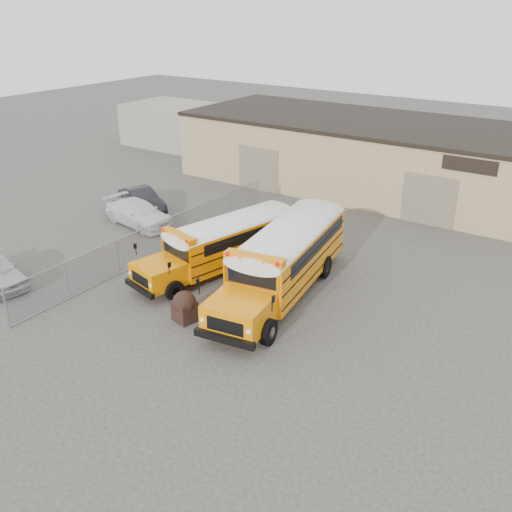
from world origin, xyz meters
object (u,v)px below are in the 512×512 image
Objects in this scene: tarp_bundle at (185,306)px; car_white at (139,213)px; school_bus_right at (331,212)px; car_dark at (142,200)px; school_bus_left at (301,214)px.

car_white reaches higher than tarp_bundle.
school_bus_right is 2.57× the size of car_dark.
school_bus_right is 11.30m from car_white.
car_white is 2.56m from car_dark.
car_white is at bearing -119.74° from car_dark.
car_white is at bearing -159.41° from school_bus_right.
school_bus_left is 9.67m from car_white.
car_dark is (-11.15, 8.83, 0.00)m from tarp_bundle.
school_bus_left is 1.89× the size of car_white.
school_bus_left is 1.63m from school_bus_right.
school_bus_right is 10.95m from tarp_bundle.
car_white is (-9.49, 6.89, 0.02)m from tarp_bundle.
school_bus_left reaches higher than tarp_bundle.
car_white is at bearing 144.03° from tarp_bundle.
school_bus_left reaches higher than car_white.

